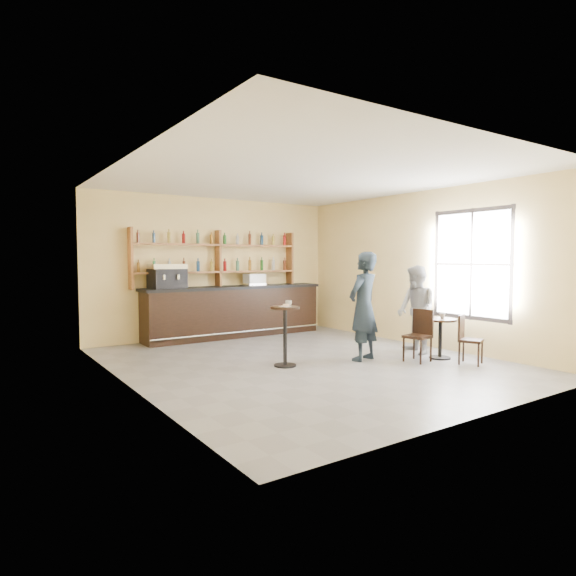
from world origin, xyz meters
TOP-DOWN VIEW (x-y plane):
  - floor at (0.00, 0.00)m, footprint 7.00×7.00m
  - ceiling at (0.00, 0.00)m, footprint 7.00×7.00m
  - wall_back at (0.00, 3.50)m, footprint 7.00×0.00m
  - wall_front at (0.00, -3.50)m, footprint 7.00×0.00m
  - wall_left at (-3.00, 0.00)m, footprint 0.00×7.00m
  - wall_right at (3.00, 0.00)m, footprint 0.00×7.00m
  - window_pane at (2.99, -1.20)m, footprint 0.00×2.00m
  - window_frame at (2.99, -1.20)m, footprint 0.04×1.70m
  - shelf_unit at (0.00, 3.37)m, footprint 4.00×0.26m
  - liquor_bottles at (0.00, 3.37)m, footprint 3.68×0.10m
  - bar_counter at (0.30, 3.15)m, footprint 4.34×0.85m
  - espresso_machine at (-1.30, 3.15)m, footprint 0.77×0.54m
  - pastry_case at (0.83, 3.15)m, footprint 0.48×0.40m
  - pedestal_table at (-0.46, -0.09)m, footprint 0.51×0.51m
  - napkin at (-0.46, -0.09)m, footprint 0.22×0.22m
  - donut at (-0.45, -0.10)m, footprint 0.13×0.13m
  - cup_pedestal at (-0.32, 0.01)m, footprint 0.11×0.11m
  - man_main at (0.96, -0.46)m, footprint 0.80×0.64m
  - cafe_table at (2.21, -1.14)m, footprint 0.75×0.75m
  - cup_cafe at (2.26, -1.14)m, footprint 0.13×0.13m
  - chair_west at (1.66, -1.09)m, footprint 0.46×0.46m
  - chair_south at (2.26, -1.74)m, footprint 0.48×0.48m
  - patron_second at (2.21, -0.58)m, footprint 0.87×0.98m

SIDE VIEW (x-z plane):
  - floor at x=0.00m, z-range 0.00..0.00m
  - cafe_table at x=2.21m, z-range 0.00..0.73m
  - chair_south at x=2.26m, z-range 0.00..0.84m
  - chair_west at x=1.66m, z-range 0.00..0.91m
  - pedestal_table at x=-0.46m, z-range 0.00..1.01m
  - bar_counter at x=0.30m, z-range 0.00..1.17m
  - cup_cafe at x=2.26m, z-range 0.73..0.83m
  - patron_second at x=2.21m, z-range 0.00..1.68m
  - man_main at x=0.96m, z-range 0.00..1.93m
  - napkin at x=-0.46m, z-range 1.01..1.01m
  - donut at x=-0.45m, z-range 1.01..1.05m
  - cup_pedestal at x=-0.32m, z-range 1.01..1.10m
  - pastry_case at x=0.83m, z-range 1.17..1.45m
  - espresso_machine at x=-1.30m, z-range 1.17..1.69m
  - wall_back at x=0.00m, z-range -1.90..5.10m
  - wall_front at x=0.00m, z-range -1.90..5.10m
  - wall_left at x=-3.00m, z-range -1.90..5.10m
  - wall_right at x=3.00m, z-range -1.90..5.10m
  - window_frame at x=2.99m, z-range 0.65..2.75m
  - window_pane at x=2.99m, z-range 0.70..2.70m
  - shelf_unit at x=0.00m, z-range 1.11..2.51m
  - liquor_bottles at x=0.00m, z-range 1.48..2.48m
  - ceiling at x=0.00m, z-range 3.20..3.20m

